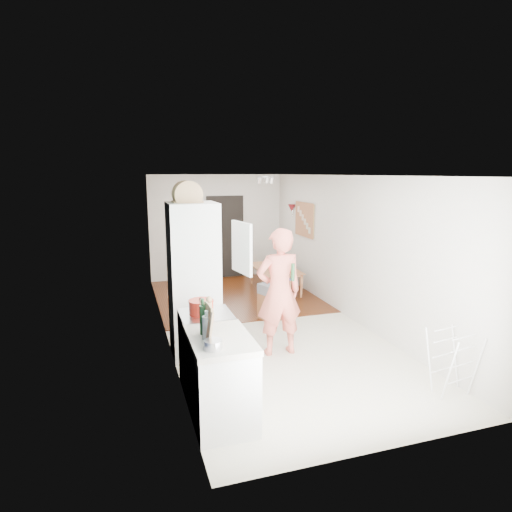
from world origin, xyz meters
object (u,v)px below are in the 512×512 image
person (279,281)px  dining_chair (280,278)px  drying_rack (452,363)px  stool (271,306)px  dining_table (276,281)px

person → dining_chair: person is taller
drying_rack → stool: bearing=101.1°
dining_table → drying_rack: (0.42, -4.77, 0.16)m
stool → person: bearing=-105.2°
dining_table → stool: 1.85m
dining_table → dining_chair: size_ratio=1.39×
drying_rack → person: bearing=122.8°
stool → dining_table: bearing=67.0°
dining_chair → stool: (-0.59, -1.10, -0.22)m
dining_chair → person: bearing=-100.7°
dining_table → stool: size_ratio=2.71×
dining_table → person: bearing=161.3°
stool → drying_rack: (1.14, -3.07, 0.15)m
stool → dining_chair: bearing=62.0°
dining_chair → drying_rack: dining_chair is taller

